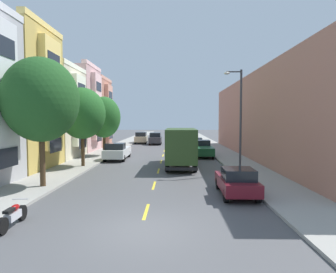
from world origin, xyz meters
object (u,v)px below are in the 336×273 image
(street_tree_second, at_px, (82,113))
(street_lamp, at_px, (239,114))
(street_tree_nearest, at_px, (41,100))
(parked_hatchback_burgundy, at_px, (237,181))
(parked_motorcycle, at_px, (13,216))
(parked_pickup_silver, at_px, (190,136))
(parked_pickup_white, at_px, (117,151))
(parked_sedan_orange, at_px, (196,143))
(parked_suv_champagne, at_px, (141,138))
(moving_charcoal_sedan, at_px, (155,138))
(street_tree_third, at_px, (104,117))
(parked_pickup_forest, at_px, (203,149))
(delivery_box_truck, at_px, (181,145))

(street_tree_second, bearing_deg, street_lamp, -11.79)
(street_tree_nearest, relative_size, parked_hatchback_burgundy, 1.84)
(street_tree_nearest, relative_size, parked_motorcycle, 3.60)
(street_lamp, height_order, parked_hatchback_burgundy, street_lamp)
(street_tree_second, distance_m, parked_motorcycle, 14.16)
(street_tree_nearest, xyz_separation_m, parked_pickup_silver, (10.77, 40.65, -4.28))
(parked_pickup_white, distance_m, parked_sedan_orange, 15.46)
(parked_pickup_white, relative_size, parked_suv_champagne, 1.09)
(parked_pickup_white, height_order, parked_suv_champagne, parked_suv_champagne)
(street_lamp, distance_m, parked_pickup_white, 13.36)
(street_tree_second, xyz_separation_m, parked_motorcycle, (1.65, -13.45, -4.11))
(moving_charcoal_sedan, bearing_deg, street_lamp, -73.38)
(street_tree_third, relative_size, parked_sedan_orange, 1.40)
(street_tree_second, bearing_deg, parked_pickup_forest, 35.31)
(street_tree_nearest, bearing_deg, parked_sedan_orange, 66.53)
(street_tree_second, distance_m, moving_charcoal_sedan, 24.12)
(street_lamp, height_order, parked_pickup_white, street_lamp)
(street_tree_second, relative_size, parked_motorcycle, 3.17)
(parked_pickup_forest, height_order, parked_motorcycle, parked_pickup_forest)
(street_tree_second, xyz_separation_m, moving_charcoal_sedan, (4.60, 23.41, -3.53))
(street_tree_third, height_order, parked_pickup_silver, street_tree_third)
(street_tree_nearest, xyz_separation_m, street_tree_second, (-0.00, 7.41, -0.59))
(parked_pickup_white, bearing_deg, parked_hatchback_burgundy, -56.98)
(parked_pickup_forest, xyz_separation_m, parked_hatchback_burgundy, (0.13, -16.49, -0.07))
(street_tree_second, height_order, street_lamp, street_lamp)
(street_lamp, distance_m, parked_motorcycle, 15.78)
(parked_pickup_forest, relative_size, moving_charcoal_sedan, 1.11)
(parked_hatchback_burgundy, xyz_separation_m, parked_suv_champagne, (-8.87, 34.26, 0.23))
(parked_pickup_white, bearing_deg, street_tree_nearest, -98.84)
(street_tree_third, height_order, delivery_box_truck, street_tree_third)
(parked_suv_champagne, bearing_deg, parked_pickup_silver, 41.87)
(parked_pickup_silver, bearing_deg, parked_sedan_orange, -89.74)
(street_tree_nearest, bearing_deg, parked_pickup_forest, 54.41)
(delivery_box_truck, relative_size, parked_pickup_forest, 1.47)
(parked_hatchback_burgundy, xyz_separation_m, moving_charcoal_sedan, (-6.29, 32.28, 0.23))
(parked_sedan_orange, bearing_deg, street_tree_second, -121.69)
(parked_hatchback_burgundy, relative_size, parked_suv_champagne, 0.83)
(parked_hatchback_burgundy, bearing_deg, street_tree_third, 123.77)
(parked_pickup_silver, relative_size, parked_motorcycle, 2.59)
(parked_pickup_white, bearing_deg, delivery_box_truck, -35.07)
(moving_charcoal_sedan, bearing_deg, parked_pickup_silver, 57.87)
(parked_pickup_silver, bearing_deg, parked_hatchback_burgundy, -89.84)
(parked_pickup_white, distance_m, parked_suv_champagne, 20.46)
(parked_sedan_orange, height_order, parked_pickup_forest, parked_pickup_forest)
(street_tree_third, height_order, parked_sedan_orange, street_tree_third)
(street_lamp, xyz_separation_m, parked_sedan_orange, (-1.52, 20.14, -3.69))
(street_lamp, bearing_deg, parked_suv_champagne, 110.29)
(moving_charcoal_sedan, xyz_separation_m, parked_motorcycle, (-2.95, -36.87, -0.58))
(parked_hatchback_burgundy, bearing_deg, parked_pickup_white, 123.02)
(street_tree_second, height_order, delivery_box_truck, street_tree_second)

